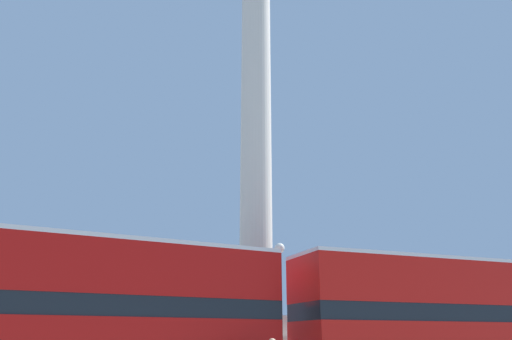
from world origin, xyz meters
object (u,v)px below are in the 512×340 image
(bus_b, at_px, (96,310))
(equestrian_statue, at_px, (16,335))
(monument_column, at_px, (256,239))
(bus_a, at_px, (439,316))
(street_lamp, at_px, (280,307))

(bus_b, bearing_deg, equestrian_statue, 96.32)
(monument_column, xyz_separation_m, bus_a, (3.82, -6.93, -3.60))
(bus_a, xyz_separation_m, bus_b, (-11.28, 0.99, -0.00))
(monument_column, xyz_separation_m, equestrian_statue, (-9.46, 5.65, -4.17))
(monument_column, distance_m, equestrian_statue, 11.78)
(street_lamp, bearing_deg, bus_a, -37.83)
(monument_column, height_order, bus_a, monument_column)
(bus_a, xyz_separation_m, equestrian_statue, (-13.28, 12.58, -0.57))
(bus_a, distance_m, equestrian_statue, 18.30)
(equestrian_statue, bearing_deg, monument_column, -55.60)
(bus_b, height_order, equestrian_statue, equestrian_statue)
(bus_b, xyz_separation_m, equestrian_statue, (-2.00, 11.59, -0.57))
(monument_column, relative_size, bus_a, 2.08)
(bus_a, height_order, bus_b, bus_a)
(bus_b, bearing_deg, monument_column, 35.07)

